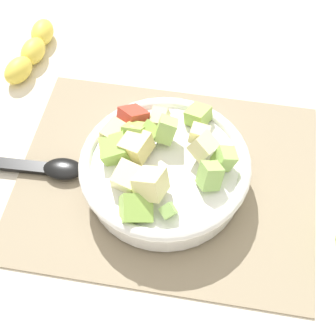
% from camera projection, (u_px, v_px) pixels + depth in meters
% --- Properties ---
extents(ground_plane, '(2.40, 2.40, 0.00)m').
position_uv_depth(ground_plane, '(166.00, 180.00, 0.70)').
color(ground_plane, silver).
extents(placemat, '(0.41, 0.33, 0.01)m').
position_uv_depth(placemat, '(166.00, 179.00, 0.70)').
color(placemat, gray).
rests_on(placemat, ground_plane).
extents(salad_bowl, '(0.23, 0.23, 0.09)m').
position_uv_depth(salad_bowl, '(166.00, 169.00, 0.66)').
color(salad_bowl, white).
rests_on(salad_bowl, placemat).
extents(serving_spoon, '(0.23, 0.04, 0.01)m').
position_uv_depth(serving_spoon, '(29.00, 166.00, 0.70)').
color(serving_spoon, black).
rests_on(serving_spoon, placemat).
extents(banana_whole, '(0.06, 0.15, 0.04)m').
position_uv_depth(banana_whole, '(32.00, 51.00, 0.82)').
color(banana_whole, yellow).
rests_on(banana_whole, ground_plane).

